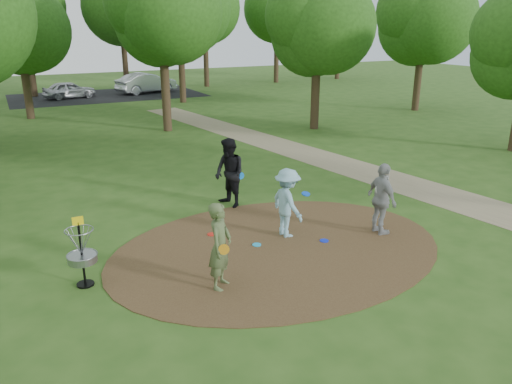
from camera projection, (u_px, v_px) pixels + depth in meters
name	position (u px, v px, depth m)	size (l,w,h in m)	color
ground	(278.00, 249.00, 12.18)	(100.00, 100.00, 0.00)	#2D5119
dirt_clearing	(278.00, 248.00, 12.18)	(8.40, 8.40, 0.02)	#47301C
footpath	(417.00, 188.00, 16.69)	(2.00, 40.00, 0.01)	#8C7A5B
parking_lot	(108.00, 95.00, 38.32)	(14.00, 8.00, 0.01)	black
player_observer_with_disc	(220.00, 246.00, 10.11)	(0.79, 0.80, 1.86)	#526339
player_throwing_with_disc	(287.00, 203.00, 12.64)	(1.04, 1.19, 1.80)	#88B9CB
player_walking_with_disc	(229.00, 173.00, 14.72)	(0.96, 1.13, 2.06)	black
player_waiting_with_disc	(382.00, 199.00, 12.77)	(0.57, 1.15, 1.89)	#9B9B9D
disc_ground_cyan	(257.00, 245.00, 12.32)	(0.22, 0.22, 0.02)	#1CA7E3
disc_ground_blue	(324.00, 241.00, 12.56)	(0.22, 0.22, 0.02)	#0D24EA
disc_ground_red	(212.00, 234.00, 12.93)	(0.22, 0.22, 0.02)	red
car_left	(69.00, 90.00, 36.55)	(1.48, 3.69, 1.26)	#ACAEB4
car_right	(147.00, 83.00, 39.44)	(1.66, 4.77, 1.57)	#B5B7BD
disc_golf_basket	(81.00, 247.00, 10.20)	(0.63, 0.63, 1.54)	black
tree_ring	(203.00, 25.00, 18.53)	(37.28, 45.45, 8.98)	#332316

